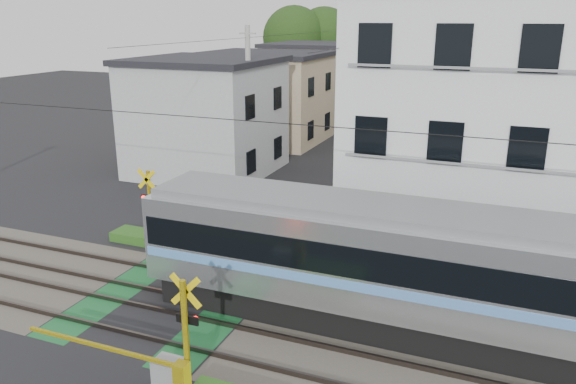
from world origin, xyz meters
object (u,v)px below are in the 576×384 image
at_px(apartment_block, 493,120).
at_px(crossing_signal_far, 162,230).
at_px(crossing_signal_near, 171,369).
at_px(pedestrian, 385,134).

bearing_deg(apartment_block, crossing_signal_far, -152.22).
bearing_deg(crossing_signal_near, crossing_signal_far, 125.29).
xyz_separation_m(crossing_signal_near, crossing_signal_far, (-5.17, 7.31, 0.00)).
bearing_deg(pedestrian, apartment_block, 100.37).
distance_m(crossing_signal_near, pedestrian, 28.21).
relative_size(crossing_signal_near, pedestrian, 3.15).
bearing_deg(pedestrian, crossing_signal_near, 77.30).
relative_size(crossing_signal_near, apartment_block, 0.46).
xyz_separation_m(crossing_signal_far, apartment_block, (11.09, 5.84, 3.94)).
xyz_separation_m(apartment_block, pedestrian, (-7.29, 15.03, -3.90)).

